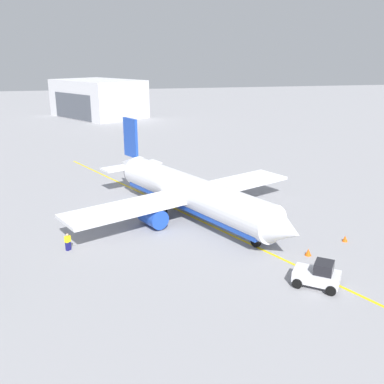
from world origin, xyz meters
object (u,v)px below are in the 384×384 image
Objects in this scene: pushback_tug at (318,275)px; refueling_worker at (68,242)px; safety_cone_nose at (345,239)px; airplane at (189,193)px; safety_cone_wingtip at (308,252)px.

pushback_tug is 2.39× the size of refueling_worker.
pushback_tug reaches higher than safety_cone_nose.
safety_cone_wingtip is at bearing 33.45° from airplane.
safety_cone_wingtip reaches higher than safety_cone_nose.
pushback_tug is 6.12× the size of safety_cone_wingtip.
safety_cone_nose is 0.91× the size of safety_cone_wingtip.
pushback_tug is at bearing -20.49° from safety_cone_wingtip.
safety_cone_nose is at bearing 111.74° from safety_cone_wingtip.
pushback_tug is at bearing -44.07° from safety_cone_nose.
pushback_tug is at bearing 59.63° from refueling_worker.
refueling_worker is 2.56× the size of safety_cone_wingtip.
safety_cone_nose is at bearing 51.64° from airplane.
safety_cone_nose is (-7.31, 7.07, -0.71)m from pushback_tug.
airplane is 45.93× the size of safety_cone_wingtip.
airplane reaches higher than safety_cone_wingtip.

